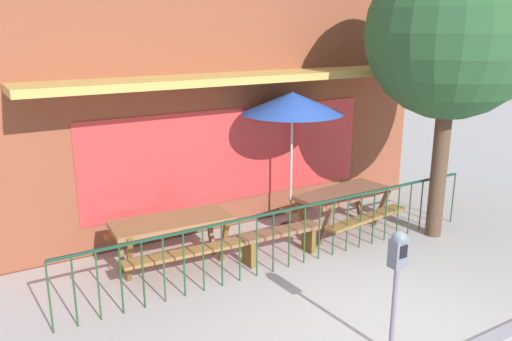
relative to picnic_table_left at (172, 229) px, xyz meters
name	(u,v)px	position (x,y,z in m)	size (l,w,h in m)	color
ground	(396,331)	(1.65, -3.07, -0.61)	(40.00, 40.00, 0.00)	#ACA7A2
pub_storefront	(227,95)	(1.65, 1.26, 1.80)	(8.58, 1.49, 4.82)	#57241B
patio_fence_front	(297,225)	(1.65, -0.96, 0.05)	(7.23, 0.04, 0.97)	#193E2C
picnic_table_left	(172,229)	(0.00, 0.00, 0.00)	(1.88, 1.47, 0.79)	#92633B
picnic_table_right	(343,200)	(3.13, -0.29, 0.00)	(1.97, 1.59, 0.79)	#91593E
patio_umbrella	(292,104)	(2.46, 0.38, 1.69)	(1.77, 1.77, 2.51)	black
patio_bench	(280,237)	(1.57, -0.60, -0.26)	(1.41, 0.38, 0.48)	brown
parking_meter_near	(398,261)	(1.26, -3.36, 0.54)	(0.18, 0.17, 1.49)	slate
street_tree	(452,34)	(4.46, -1.22, 2.87)	(2.81, 2.81, 4.90)	brown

